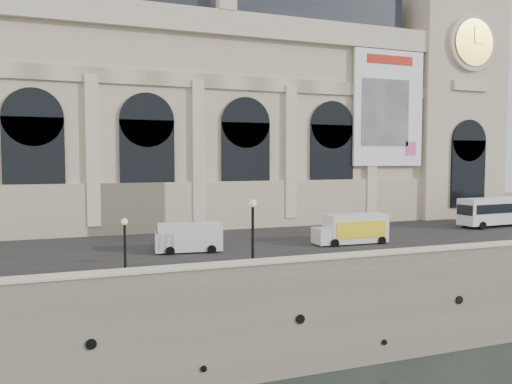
# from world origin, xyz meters

# --- Properties ---
(ground) EXTENTS (260.00, 260.00, 0.00)m
(ground) POSITION_xyz_m (0.00, 0.00, 0.00)
(ground) COLOR black
(ground) RESTS_ON ground
(quay) EXTENTS (160.00, 70.00, 6.00)m
(quay) POSITION_xyz_m (0.00, 35.00, 3.00)
(quay) COLOR gray
(quay) RESTS_ON ground
(street) EXTENTS (160.00, 24.00, 0.06)m
(street) POSITION_xyz_m (0.00, 14.00, 6.03)
(street) COLOR #2D2D2D
(street) RESTS_ON quay
(parapet) EXTENTS (160.00, 1.40, 1.21)m
(parapet) POSITION_xyz_m (0.00, 0.60, 6.62)
(parapet) COLOR gray
(parapet) RESTS_ON quay
(museum) EXTENTS (69.00, 18.70, 29.10)m
(museum) POSITION_xyz_m (-5.98, 30.86, 19.72)
(museum) COLOR #BDAB91
(museum) RESTS_ON quay
(clock_pavilion) EXTENTS (13.00, 14.72, 36.70)m
(clock_pavilion) POSITION_xyz_m (34.00, 27.93, 23.42)
(clock_pavilion) COLOR #BDAB91
(clock_pavilion) RESTS_ON quay
(bus_right) EXTENTS (10.79, 3.13, 3.13)m
(bus_right) POSITION_xyz_m (32.38, 14.19, 7.76)
(bus_right) COLOR silver
(bus_right) RESTS_ON quay
(van_c) EXTENTS (5.32, 2.62, 2.27)m
(van_c) POSITION_xyz_m (-2.63, 10.96, 7.16)
(van_c) COLOR silver
(van_c) RESTS_ON quay
(box_truck) EXTENTS (6.43, 2.42, 2.57)m
(box_truck) POSITION_xyz_m (11.47, 9.95, 7.29)
(box_truck) COLOR silver
(box_truck) RESTS_ON quay
(lamp_left) EXTENTS (0.39, 0.39, 3.88)m
(lamp_left) POSITION_xyz_m (-8.00, 2.22, 7.93)
(lamp_left) COLOR black
(lamp_left) RESTS_ON quay
(lamp_right) EXTENTS (0.49, 0.49, 4.77)m
(lamp_right) POSITION_xyz_m (-0.35, 1.90, 8.37)
(lamp_right) COLOR black
(lamp_right) RESTS_ON quay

